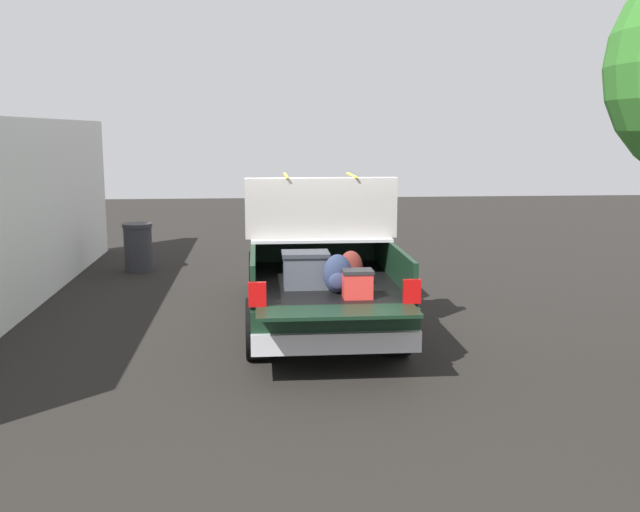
# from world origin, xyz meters

# --- Properties ---
(ground_plane) EXTENTS (40.00, 40.00, 0.00)m
(ground_plane) POSITION_xyz_m (0.00, 0.00, 0.00)
(ground_plane) COLOR black
(pickup_truck) EXTENTS (6.05, 2.07, 2.23)m
(pickup_truck) POSITION_xyz_m (0.35, 0.00, 0.96)
(pickup_truck) COLOR black
(pickup_truck) RESTS_ON ground_plane
(building_facade) EXTENTS (11.45, 0.36, 3.04)m
(building_facade) POSITION_xyz_m (1.08, 4.64, 1.52)
(building_facade) COLOR white
(building_facade) RESTS_ON ground_plane
(trash_can) EXTENTS (0.60, 0.60, 0.98)m
(trash_can) POSITION_xyz_m (4.20, 3.31, 0.50)
(trash_can) COLOR #2D2D33
(trash_can) RESTS_ON ground_plane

